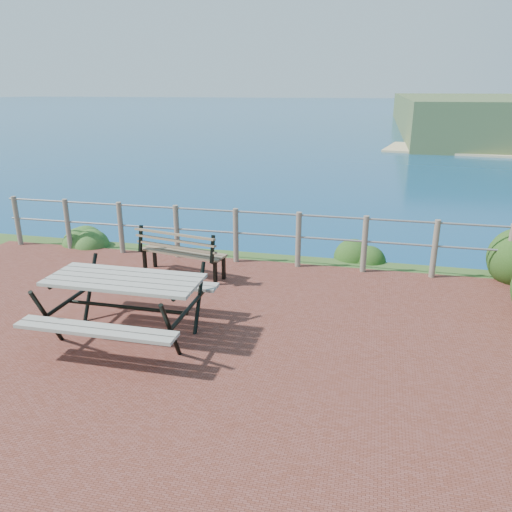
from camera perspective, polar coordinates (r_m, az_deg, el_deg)
The scene contains 7 objects.
ground at distance 6.37m, azimuth -10.53°, elevation -10.50°, with size 10.00×7.00×0.12m, color brown.
ocean at distance 205.09m, azimuth 13.37°, elevation 17.36°, with size 1200.00×1200.00×0.00m, color #125370.
safety_railing at distance 9.08m, azimuth -2.32°, elevation 2.68°, with size 9.40×0.10×1.00m.
picnic_table at distance 6.53m, azimuth -14.63°, elevation -5.01°, with size 1.92×1.66×0.81m.
park_bench at distance 8.48m, azimuth -8.39°, elevation 1.26°, with size 1.56×0.68×0.86m.
shrub_lip_west at distance 10.96m, azimuth -18.56°, elevation 1.40°, with size 0.82×0.82×0.58m, color #28541F.
shrub_lip_east at distance 9.83m, azimuth 12.55°, elevation 0.00°, with size 0.85×0.85×0.63m, color #214214.
Camera 1 is at (2.38, -5.05, 3.08)m, focal length 35.00 mm.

